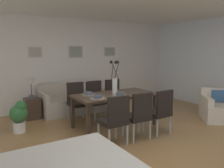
{
  "coord_description": "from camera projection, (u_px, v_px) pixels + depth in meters",
  "views": [
    {
      "loc": [
        -2.36,
        -3.08,
        1.71
      ],
      "look_at": [
        0.29,
        1.2,
        0.94
      ],
      "focal_mm": 36.31,
      "sensor_mm": 36.0,
      "label": 1
    }
  ],
  "objects": [
    {
      "name": "armchair",
      "position": [
        220.0,
        108.0,
        5.52
      ],
      "size": [
        1.12,
        1.12,
        0.75
      ],
      "color": "beige",
      "rests_on": "ground"
    },
    {
      "name": "bowl_near_left",
      "position": [
        97.0,
        96.0,
        4.53
      ],
      "size": [
        0.17,
        0.17,
        0.07
      ],
      "color": "#475166",
      "rests_on": "dining_table"
    },
    {
      "name": "bowl_far_left",
      "position": [
        120.0,
        94.0,
        4.81
      ],
      "size": [
        0.17,
        0.17,
        0.07
      ],
      "color": "#475166",
      "rests_on": "dining_table"
    },
    {
      "name": "back_wall_panel",
      "position": [
        66.0,
        64.0,
        6.61
      ],
      "size": [
        9.0,
        0.1,
        2.6
      ],
      "primitive_type": "cube",
      "color": "silver",
      "rests_on": "ground"
    },
    {
      "name": "dining_chair_mid_right",
      "position": [
        114.0,
        95.0,
        6.02
      ],
      "size": [
        0.44,
        0.44,
        0.92
      ],
      "color": "black",
      "rests_on": "ground"
    },
    {
      "name": "framed_picture_center",
      "position": [
        76.0,
        52.0,
        6.64
      ],
      "size": [
        0.42,
        0.03,
        0.35
      ],
      "color": "#B2ADA3"
    },
    {
      "name": "dining_table",
      "position": [
        115.0,
        97.0,
        5.0
      ],
      "size": [
        1.8,
        0.9,
        0.74
      ],
      "color": "#3D2D23",
      "rests_on": "ground"
    },
    {
      "name": "placemat_near_right",
      "position": [
        89.0,
        95.0,
        4.87
      ],
      "size": [
        0.32,
        0.32,
        0.01
      ],
      "primitive_type": "cylinder",
      "color": "#7F705B",
      "rests_on": "dining_table"
    },
    {
      "name": "bowl_near_right",
      "position": [
        89.0,
        93.0,
        4.87
      ],
      "size": [
        0.17,
        0.17,
        0.07
      ],
      "color": "#475166",
      "rests_on": "dining_table"
    },
    {
      "name": "dining_chair_mid_left",
      "position": [
        160.0,
        110.0,
        4.55
      ],
      "size": [
        0.47,
        0.47,
        0.92
      ],
      "color": "black",
      "rests_on": "ground"
    },
    {
      "name": "dining_chair_far_left",
      "position": [
        139.0,
        113.0,
        4.28
      ],
      "size": [
        0.46,
        0.46,
        0.92
      ],
      "color": "black",
      "rests_on": "ground"
    },
    {
      "name": "sofa",
      "position": [
        73.0,
        102.0,
        6.28
      ],
      "size": [
        1.78,
        0.84,
        0.8
      ],
      "color": "#B2A899",
      "rests_on": "ground"
    },
    {
      "name": "placemat_far_left",
      "position": [
        120.0,
        95.0,
        4.81
      ],
      "size": [
        0.32,
        0.32,
        0.01
      ],
      "primitive_type": "cylinder",
      "color": "#7F705B",
      "rests_on": "dining_table"
    },
    {
      "name": "framed_picture_left",
      "position": [
        35.0,
        52.0,
        6.03
      ],
      "size": [
        0.35,
        0.03,
        0.28
      ],
      "color": "#B2ADA3"
    },
    {
      "name": "dining_chair_far_right",
      "position": [
        96.0,
        98.0,
        5.71
      ],
      "size": [
        0.45,
        0.45,
        0.92
      ],
      "color": "black",
      "rests_on": "ground"
    },
    {
      "name": "side_table",
      "position": [
        32.0,
        108.0,
        5.63
      ],
      "size": [
        0.36,
        0.36,
        0.52
      ],
      "primitive_type": "cube",
      "color": "#3D2D23",
      "rests_on": "ground"
    },
    {
      "name": "table_lamp",
      "position": [
        31.0,
        83.0,
        5.53
      ],
      "size": [
        0.22,
        0.22,
        0.51
      ],
      "color": "#4C4C51",
      "rests_on": "side_table"
    },
    {
      "name": "ground_plane",
      "position": [
        133.0,
        145.0,
        4.07
      ],
      "size": [
        9.0,
        9.0,
        0.0
      ],
      "primitive_type": "plane",
      "color": "olive"
    },
    {
      "name": "dining_chair_near_left",
      "position": [
        115.0,
        118.0,
        4.02
      ],
      "size": [
        0.44,
        0.44,
        0.92
      ],
      "color": "black",
      "rests_on": "ground"
    },
    {
      "name": "placemat_near_left",
      "position": [
        97.0,
        98.0,
        4.53
      ],
      "size": [
        0.32,
        0.32,
        0.01
      ],
      "primitive_type": "cylinder",
      "color": "#7F705B",
      "rests_on": "dining_table"
    },
    {
      "name": "framed_picture_right",
      "position": [
        110.0,
        52.0,
        7.24
      ],
      "size": [
        0.39,
        0.03,
        0.28
      ],
      "color": "#B2ADA3"
    },
    {
      "name": "potted_plant",
      "position": [
        19.0,
        115.0,
        4.67
      ],
      "size": [
        0.36,
        0.36,
        0.67
      ],
      "color": "silver",
      "rests_on": "ground"
    },
    {
      "name": "dining_chair_near_right",
      "position": [
        77.0,
        100.0,
        5.48
      ],
      "size": [
        0.46,
        0.46,
        0.92
      ],
      "color": "black",
      "rests_on": "ground"
    },
    {
      "name": "centerpiece_vase",
      "position": [
        115.0,
        81.0,
        4.94
      ],
      "size": [
        0.21,
        0.23,
        0.73
      ],
      "color": "silver",
      "rests_on": "dining_table"
    }
  ]
}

